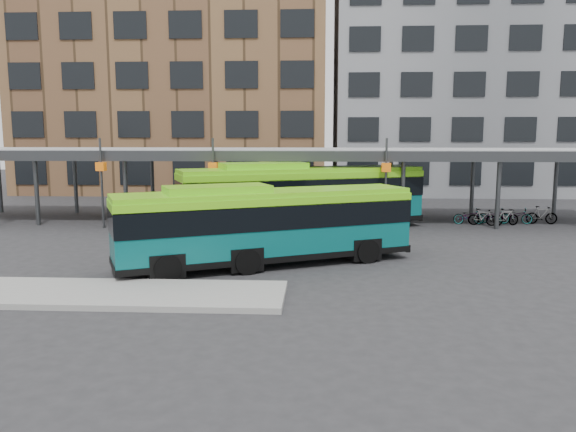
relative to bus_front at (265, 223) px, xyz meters
name	(u,v)px	position (x,y,z in m)	size (l,w,h in m)	color
ground	(248,274)	(-0.49, -1.48, -1.63)	(120.00, 120.00, 0.00)	#28282B
boarding_island	(60,293)	(-5.99, -4.48, -1.54)	(14.00, 3.00, 0.18)	gray
canopy	(274,153)	(-0.55, 11.39, 2.28)	(40.00, 6.53, 4.80)	#999B9E
building_brick	(181,68)	(-10.49, 30.52, 9.37)	(26.00, 14.00, 22.00)	brown
building_grey	(472,77)	(15.51, 30.52, 8.37)	(24.00, 14.00, 20.00)	slate
bus_front	(265,223)	(0.00, 0.00, 0.00)	(11.32, 6.96, 3.13)	#08595A
bus_rear	(302,195)	(1.15, 8.29, 0.22)	(12.97, 7.51, 3.56)	#08595A
bike_rack	(502,216)	(12.27, 10.59, -1.16)	(5.83, 1.66, 1.02)	slate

